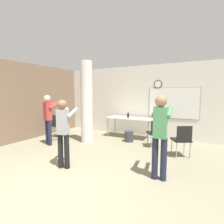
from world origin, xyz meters
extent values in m
plane|color=gray|center=(0.00, 0.00, 0.00)|extent=(24.00, 24.00, 0.00)
cube|color=#7A604C|center=(-3.50, 2.50, 1.40)|extent=(0.12, 7.00, 2.80)
cube|color=silver|center=(0.00, 5.06, 1.40)|extent=(8.00, 0.12, 2.80)
cylinder|color=black|center=(0.67, 4.99, 2.05)|extent=(0.30, 0.03, 0.30)
cylinder|color=white|center=(0.67, 4.97, 2.05)|extent=(0.25, 0.01, 0.25)
cube|color=#99999E|center=(1.24, 5.00, 1.35)|extent=(1.82, 0.01, 1.16)
cube|color=white|center=(1.24, 4.99, 1.35)|extent=(1.76, 0.02, 1.10)
cylinder|color=silver|center=(-1.31, 3.15, 1.40)|extent=(0.41, 0.41, 2.80)
cube|color=beige|center=(-0.23, 4.48, 0.76)|extent=(1.77, 0.72, 0.03)
cylinder|color=gray|center=(-1.06, 4.18, 0.37)|extent=(0.04, 0.04, 0.74)
cylinder|color=gray|center=(0.59, 4.18, 0.37)|extent=(0.04, 0.04, 0.74)
cylinder|color=gray|center=(-1.06, 4.78, 0.37)|extent=(0.04, 0.04, 0.74)
cylinder|color=gray|center=(0.59, 4.78, 0.37)|extent=(0.04, 0.04, 0.74)
cylinder|color=black|center=(-0.30, 4.42, 0.85)|extent=(0.08, 0.08, 0.16)
cylinder|color=black|center=(-0.30, 4.42, 0.97)|extent=(0.03, 0.03, 0.07)
cylinder|color=#38383D|center=(-0.04, 3.91, 0.19)|extent=(0.32, 0.32, 0.38)
cube|color=black|center=(1.77, 3.27, 0.45)|extent=(0.60, 0.60, 0.04)
cube|color=black|center=(1.87, 3.09, 0.67)|extent=(0.36, 0.22, 0.40)
cylinder|color=#99999E|center=(1.84, 3.51, 0.21)|extent=(0.02, 0.02, 0.43)
cylinder|color=#99999E|center=(1.52, 3.33, 0.21)|extent=(0.02, 0.02, 0.43)
cylinder|color=#99999E|center=(2.02, 3.20, 0.21)|extent=(0.02, 0.02, 0.43)
cylinder|color=#99999E|center=(1.70, 3.02, 0.21)|extent=(0.02, 0.02, 0.43)
cube|color=black|center=(-2.69, 3.22, 0.45)|extent=(0.47, 0.47, 0.04)
cube|color=black|center=(-2.89, 3.20, 0.67)|extent=(0.06, 0.40, 0.40)
cylinder|color=#99999E|center=(-2.49, 3.06, 0.21)|extent=(0.02, 0.02, 0.43)
cylinder|color=#99999E|center=(-2.52, 3.42, 0.21)|extent=(0.02, 0.02, 0.43)
cylinder|color=#99999E|center=(-2.85, 3.03, 0.21)|extent=(0.02, 0.02, 0.43)
cylinder|color=#99999E|center=(-2.88, 3.39, 0.21)|extent=(0.02, 0.02, 0.43)
cube|color=black|center=(0.92, 3.77, 0.45)|extent=(0.61, 0.61, 0.04)
cube|color=black|center=(1.04, 3.61, 0.67)|extent=(0.34, 0.26, 0.40)
cylinder|color=#99999E|center=(0.96, 4.02, 0.21)|extent=(0.02, 0.02, 0.43)
cylinder|color=#99999E|center=(0.67, 3.81, 0.21)|extent=(0.02, 0.02, 0.43)
cylinder|color=#99999E|center=(1.17, 3.73, 0.21)|extent=(0.02, 0.02, 0.43)
cylinder|color=#99999E|center=(0.88, 3.52, 0.21)|extent=(0.02, 0.02, 0.43)
cylinder|color=black|center=(-0.40, 1.18, 0.40)|extent=(0.12, 0.12, 0.79)
cylinder|color=black|center=(-0.55, 1.14, 0.40)|extent=(0.12, 0.12, 0.79)
cube|color=#99999E|center=(-0.47, 1.16, 1.07)|extent=(0.27, 0.24, 0.56)
sphere|color=brown|center=(-0.47, 1.16, 1.46)|extent=(0.21, 0.21, 0.21)
cylinder|color=#99999E|center=(-0.41, 1.41, 1.26)|extent=(0.21, 0.50, 0.23)
cylinder|color=#99999E|center=(-0.65, 1.34, 1.26)|extent=(0.21, 0.50, 0.23)
cube|color=white|center=(-0.71, 1.56, 1.26)|extent=(0.07, 0.13, 0.04)
cylinder|color=#1E2338|center=(-2.14, 2.24, 0.42)|extent=(0.12, 0.12, 0.84)
cylinder|color=#1E2338|center=(-2.30, 2.28, 0.42)|extent=(0.12, 0.12, 0.84)
cube|color=#B23838|center=(-2.22, 2.26, 1.13)|extent=(0.28, 0.25, 0.59)
sphere|color=#D8AD8C|center=(-2.22, 2.26, 1.54)|extent=(0.23, 0.23, 0.23)
cylinder|color=#B23838|center=(-2.03, 2.45, 1.32)|extent=(0.22, 0.53, 0.24)
cylinder|color=#B23838|center=(-2.29, 2.52, 1.32)|extent=(0.22, 0.53, 0.24)
cylinder|color=#1E2338|center=(1.66, 1.67, 0.42)|extent=(0.12, 0.12, 0.85)
cylinder|color=#1E2338|center=(1.49, 1.66, 0.42)|extent=(0.12, 0.12, 0.85)
cube|color=#4C8C59|center=(1.58, 1.67, 1.15)|extent=(0.26, 0.21, 0.60)
sphere|color=#997051|center=(1.58, 1.67, 1.57)|extent=(0.23, 0.23, 0.23)
cylinder|color=#4C8C59|center=(1.70, 1.92, 1.35)|extent=(0.13, 0.54, 0.24)
cylinder|color=#4C8C59|center=(1.42, 1.90, 1.35)|extent=(0.13, 0.54, 0.24)
cube|color=white|center=(1.41, 2.14, 1.35)|extent=(0.05, 0.13, 0.04)
camera|label=1|loc=(2.36, -1.70, 1.72)|focal=28.00mm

